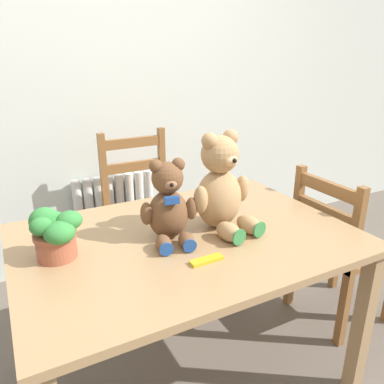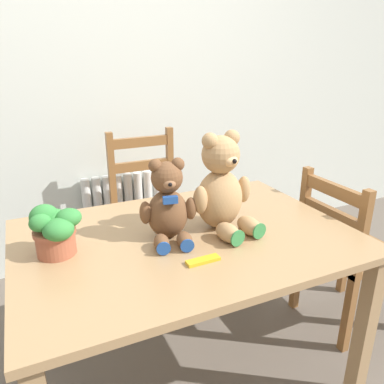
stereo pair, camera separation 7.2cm
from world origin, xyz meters
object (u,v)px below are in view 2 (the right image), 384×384
at_px(wooden_chair_side, 346,250).
at_px(teddy_bear_right, 222,188).
at_px(chocolate_bar, 203,260).
at_px(wooden_chair_behind, 151,212).
at_px(teddy_bear_left, 168,205).
at_px(potted_plant, 55,230).

height_order(wooden_chair_side, teddy_bear_right, teddy_bear_right).
relative_size(wooden_chair_side, chocolate_bar, 6.95).
bearing_deg(wooden_chair_behind, teddy_bear_left, 76.42).
bearing_deg(chocolate_bar, wooden_chair_behind, 81.27).
xyz_separation_m(wooden_chair_behind, teddy_bear_left, (-0.20, -0.84, 0.39)).
bearing_deg(potted_plant, teddy_bear_right, -4.50).
xyz_separation_m(wooden_chair_side, potted_plant, (-1.38, 0.05, 0.38)).
relative_size(teddy_bear_left, potted_plant, 1.70).
bearing_deg(potted_plant, chocolate_bar, -30.93).
xyz_separation_m(wooden_chair_behind, teddy_bear_right, (0.03, -0.84, 0.42)).
distance_m(wooden_chair_behind, wooden_chair_side, 1.14).
bearing_deg(teddy_bear_left, potted_plant, 4.33).
distance_m(wooden_chair_behind, chocolate_bar, 1.10).
bearing_deg(teddy_bear_left, wooden_chair_behind, -92.57).
bearing_deg(teddy_bear_right, teddy_bear_left, -9.55).
height_order(wooden_chair_side, teddy_bear_left, teddy_bear_left).
distance_m(wooden_chair_behind, teddy_bear_right, 0.94).
height_order(wooden_chair_side, potted_plant, potted_plant).
distance_m(potted_plant, chocolate_bar, 0.53).
bearing_deg(teddy_bear_right, potted_plant, -13.43).
xyz_separation_m(wooden_chair_side, teddy_bear_left, (-0.98, 0.01, 0.42)).
xyz_separation_m(wooden_chair_behind, wooden_chair_side, (0.77, -0.84, -0.03)).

